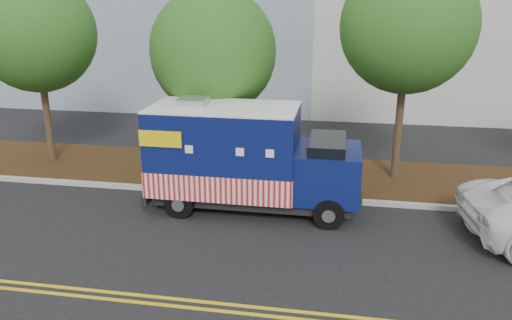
# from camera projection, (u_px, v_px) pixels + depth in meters

# --- Properties ---
(ground) EXTENTS (120.00, 120.00, 0.00)m
(ground) POSITION_uv_depth(u_px,v_px,m) (216.00, 213.00, 14.83)
(ground) COLOR black
(ground) RESTS_ON ground
(curb) EXTENTS (120.00, 0.18, 0.15)m
(curb) POSITION_uv_depth(u_px,v_px,m) (226.00, 193.00, 16.12)
(curb) COLOR #9E9E99
(curb) RESTS_ON ground
(mulch_strip) EXTENTS (120.00, 4.00, 0.15)m
(mulch_strip) POSITION_uv_depth(u_px,v_px,m) (240.00, 172.00, 18.08)
(mulch_strip) COLOR #311C0D
(mulch_strip) RESTS_ON ground
(centerline_near) EXTENTS (120.00, 0.10, 0.01)m
(centerline_near) POSITION_uv_depth(u_px,v_px,m) (165.00, 298.00, 10.67)
(centerline_near) COLOR gold
(centerline_near) RESTS_ON ground
(centerline_far) EXTENTS (120.00, 0.10, 0.01)m
(centerline_far) POSITION_uv_depth(u_px,v_px,m) (161.00, 305.00, 10.44)
(centerline_far) COLOR gold
(centerline_far) RESTS_ON ground
(tree_a) EXTENTS (4.21, 4.21, 6.98)m
(tree_a) POSITION_uv_depth(u_px,v_px,m) (36.00, 33.00, 17.75)
(tree_a) COLOR #38281C
(tree_a) RESTS_ON ground
(tree_b) EXTENTS (4.22, 4.22, 6.49)m
(tree_b) POSITION_uv_depth(u_px,v_px,m) (213.00, 52.00, 16.56)
(tree_b) COLOR #38281C
(tree_b) RESTS_ON ground
(tree_c) EXTENTS (4.29, 4.29, 7.37)m
(tree_c) POSITION_uv_depth(u_px,v_px,m) (408.00, 27.00, 15.78)
(tree_c) COLOR #38281C
(tree_c) RESTS_ON ground
(sign_post) EXTENTS (0.06, 0.06, 2.40)m
(sign_post) POSITION_uv_depth(u_px,v_px,m) (184.00, 154.00, 16.37)
(sign_post) COLOR #473828
(sign_post) RESTS_ON ground
(food_truck) EXTENTS (6.33, 2.46, 3.33)m
(food_truck) POSITION_uv_depth(u_px,v_px,m) (243.00, 160.00, 14.80)
(food_truck) COLOR black
(food_truck) RESTS_ON ground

